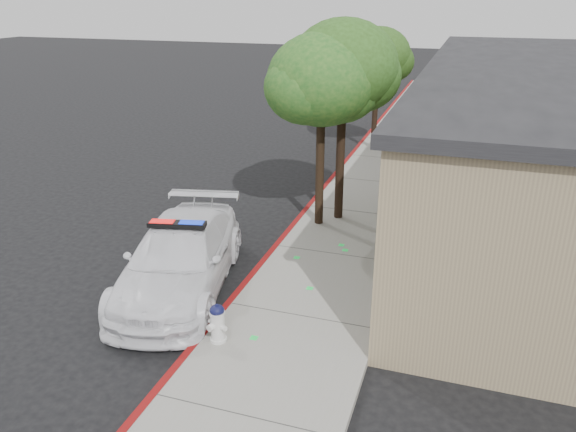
{
  "coord_description": "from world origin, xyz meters",
  "views": [
    {
      "loc": [
        4.43,
        -9.27,
        6.22
      ],
      "look_at": [
        0.63,
        2.27,
        1.31
      ],
      "focal_mm": 34.87,
      "sensor_mm": 36.0,
      "label": 1
    }
  ],
  "objects_px": {
    "clapboard_building": "(547,136)",
    "street_tree_mid": "(344,71)",
    "police_car": "(180,258)",
    "street_tree_near": "(322,84)",
    "street_tree_far": "(379,58)",
    "fire_hydrant": "(217,323)"
  },
  "relations": [
    {
      "from": "police_car",
      "to": "fire_hydrant",
      "type": "relative_size",
      "value": 7.17
    },
    {
      "from": "street_tree_mid",
      "to": "street_tree_far",
      "type": "xyz_separation_m",
      "value": [
        -0.4,
        7.89,
        -0.5
      ]
    },
    {
      "from": "street_tree_near",
      "to": "street_tree_mid",
      "type": "bearing_deg",
      "value": 56.62
    },
    {
      "from": "fire_hydrant",
      "to": "street_tree_near",
      "type": "distance_m",
      "value": 7.03
    },
    {
      "from": "clapboard_building",
      "to": "street_tree_near",
      "type": "bearing_deg",
      "value": -144.95
    },
    {
      "from": "clapboard_building",
      "to": "street_tree_mid",
      "type": "distance_m",
      "value": 6.95
    },
    {
      "from": "police_car",
      "to": "street_tree_mid",
      "type": "distance_m",
      "value": 6.54
    },
    {
      "from": "street_tree_far",
      "to": "police_car",
      "type": "bearing_deg",
      "value": -98.97
    },
    {
      "from": "clapboard_building",
      "to": "street_tree_mid",
      "type": "xyz_separation_m",
      "value": [
        -5.56,
        -3.56,
        2.15
      ]
    },
    {
      "from": "street_tree_mid",
      "to": "street_tree_far",
      "type": "relative_size",
      "value": 1.13
    },
    {
      "from": "clapboard_building",
      "to": "fire_hydrant",
      "type": "relative_size",
      "value": 27.14
    },
    {
      "from": "street_tree_mid",
      "to": "fire_hydrant",
      "type": "bearing_deg",
      "value": -95.87
    },
    {
      "from": "clapboard_building",
      "to": "street_tree_far",
      "type": "bearing_deg",
      "value": 144.04
    },
    {
      "from": "clapboard_building",
      "to": "street_tree_mid",
      "type": "height_order",
      "value": "street_tree_mid"
    },
    {
      "from": "street_tree_near",
      "to": "street_tree_mid",
      "type": "distance_m",
      "value": 0.81
    },
    {
      "from": "police_car",
      "to": "street_tree_far",
      "type": "xyz_separation_m",
      "value": [
        2.03,
        12.84,
        3.02
      ]
    },
    {
      "from": "street_tree_near",
      "to": "street_tree_far",
      "type": "height_order",
      "value": "street_tree_near"
    },
    {
      "from": "clapboard_building",
      "to": "fire_hydrant",
      "type": "bearing_deg",
      "value": -121.25
    },
    {
      "from": "police_car",
      "to": "street_tree_far",
      "type": "height_order",
      "value": "street_tree_far"
    },
    {
      "from": "police_car",
      "to": "fire_hydrant",
      "type": "height_order",
      "value": "police_car"
    },
    {
      "from": "clapboard_building",
      "to": "police_car",
      "type": "distance_m",
      "value": 11.76
    },
    {
      "from": "fire_hydrant",
      "to": "street_tree_mid",
      "type": "height_order",
      "value": "street_tree_mid"
    }
  ]
}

